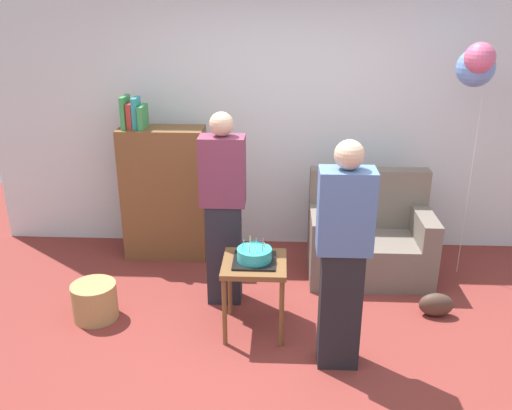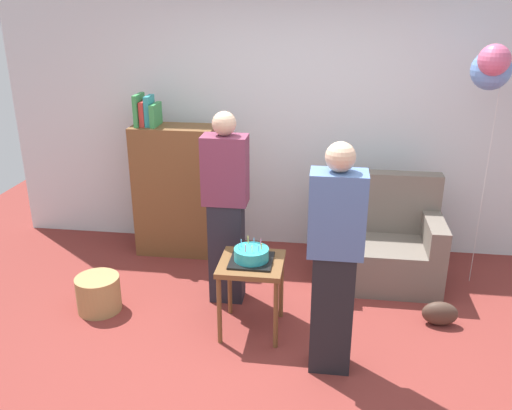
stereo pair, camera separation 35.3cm
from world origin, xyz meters
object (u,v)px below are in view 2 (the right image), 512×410
object	(u,v)px
side_table	(251,272)
balloon_bunch	(492,67)
person_blowing_candles	(226,208)
bookshelf	(176,189)
birthday_cake	(251,255)
person_holding_cake	(335,260)
couch	(377,244)
handbag	(440,313)
wicker_basket	(98,294)

from	to	relation	value
side_table	balloon_bunch	xyz separation A→B (m)	(1.79, 1.04, 1.42)
person_blowing_candles	balloon_bunch	bearing A→B (deg)	0.38
bookshelf	person_blowing_candles	distance (m)	1.11
birthday_cake	person_holding_cake	world-z (taller)	person_holding_cake
birthday_cake	person_holding_cake	distance (m)	0.74
bookshelf	side_table	world-z (taller)	bookshelf
couch	handbag	xyz separation A→B (m)	(0.46, -0.72, -0.24)
bookshelf	birthday_cake	world-z (taller)	bookshelf
person_blowing_candles	balloon_bunch	size ratio (longest dim) A/B	0.77
couch	balloon_bunch	bearing A→B (deg)	3.86
side_table	person_blowing_candles	distance (m)	0.62
couch	birthday_cake	world-z (taller)	couch
bookshelf	side_table	distance (m)	1.62
bookshelf	side_table	size ratio (longest dim) A/B	2.70
couch	balloon_bunch	world-z (taller)	balloon_bunch
person_holding_cake	wicker_basket	size ratio (longest dim) A/B	4.53
bookshelf	person_holding_cake	world-z (taller)	person_holding_cake
couch	wicker_basket	distance (m)	2.48
person_holding_cake	birthday_cake	bearing A→B (deg)	-14.19
bookshelf	birthday_cake	xyz separation A→B (m)	(0.95, -1.30, -0.03)
couch	person_blowing_candles	world-z (taller)	person_blowing_candles
couch	wicker_basket	world-z (taller)	couch
side_table	handbag	size ratio (longest dim) A/B	2.11
bookshelf	person_holding_cake	xyz separation A→B (m)	(1.56, -1.69, 0.16)
birthday_cake	person_blowing_candles	xyz separation A→B (m)	(-0.27, 0.44, 0.19)
side_table	handbag	distance (m)	1.55
person_blowing_candles	person_holding_cake	distance (m)	1.21
bookshelf	handbag	distance (m)	2.69
person_holding_cake	wicker_basket	xyz separation A→B (m)	(-1.90, 0.49, -0.68)
person_blowing_candles	handbag	world-z (taller)	person_blowing_candles
wicker_basket	balloon_bunch	xyz separation A→B (m)	(3.09, 0.94, 1.77)
person_blowing_candles	balloon_bunch	world-z (taller)	balloon_bunch
person_holding_cake	handbag	xyz separation A→B (m)	(0.86, 0.65, -0.73)
wicker_basket	balloon_bunch	size ratio (longest dim) A/B	0.17
person_holding_cake	bookshelf	bearing A→B (deg)	-29.41
birthday_cake	balloon_bunch	xyz separation A→B (m)	(1.79, 1.04, 1.28)
wicker_basket	balloon_bunch	bearing A→B (deg)	16.85
couch	bookshelf	xyz separation A→B (m)	(-1.96, 0.32, 0.33)
person_holding_cake	person_blowing_candles	bearing A→B (deg)	-25.16
person_blowing_candles	wicker_basket	size ratio (longest dim) A/B	4.53
couch	person_blowing_candles	size ratio (longest dim) A/B	0.67
birthday_cake	balloon_bunch	world-z (taller)	balloon_bunch
birthday_cake	wicker_basket	bearing A→B (deg)	175.30
person_blowing_candles	couch	bearing A→B (deg)	7.23
person_holding_cake	handbag	size ratio (longest dim) A/B	5.82
person_holding_cake	wicker_basket	bearing A→B (deg)	3.52
person_blowing_candles	handbag	xyz separation A→B (m)	(1.75, -0.18, -0.73)
bookshelf	handbag	xyz separation A→B (m)	(2.42, -1.04, -0.57)
couch	handbag	world-z (taller)	couch
wicker_basket	side_table	bearing A→B (deg)	-4.70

